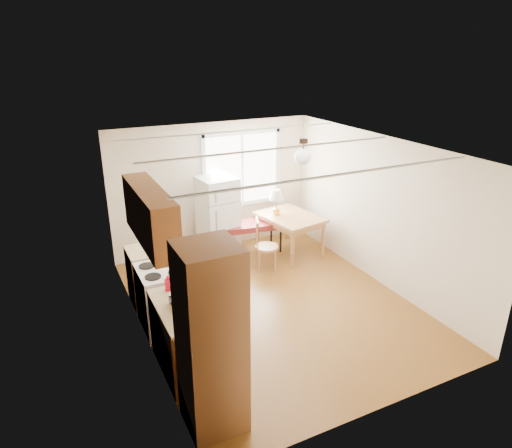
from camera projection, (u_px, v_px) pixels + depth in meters
room_shell at (274, 231)px, 6.76m from camera, size 4.60×5.60×2.62m
kitchen_run at (176, 302)px, 5.68m from camera, size 0.65×3.40×2.20m
window_unit at (242, 169)px, 8.96m from camera, size 1.64×0.05×1.51m
pendant_light at (303, 156)px, 7.01m from camera, size 0.26×0.26×0.40m
refrigerator at (218, 218)px, 8.60m from camera, size 0.71×0.71×1.57m
bench at (249, 226)px, 8.75m from camera, size 1.47×0.72×0.65m
dining_table at (290, 221)px, 8.81m from camera, size 1.11×1.36×0.76m
chair at (262, 241)px, 8.16m from camera, size 0.47×0.46×0.95m
table_lamp at (276, 197)px, 8.70m from camera, size 0.29×0.29×0.50m
coffee_maker at (179, 295)px, 5.43m from camera, size 0.20×0.26×0.39m
kettle at (169, 284)px, 5.81m from camera, size 0.10×0.10×0.20m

